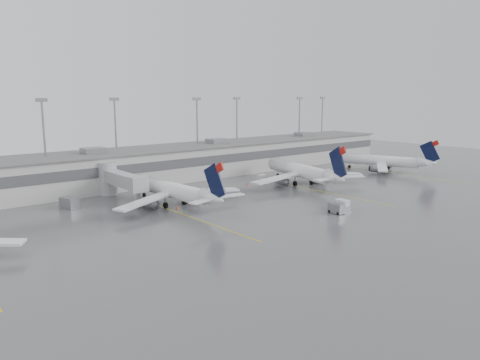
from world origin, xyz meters
TOP-DOWN VIEW (x-y plane):
  - ground at (0.00, 0.00)m, footprint 260.00×260.00m
  - terminal at (-0.01, 57.98)m, footprint 152.00×17.00m
  - light_masts at (0.00, 63.75)m, footprint 142.40×8.00m
  - jet_bridge_right at (-20.50, 45.72)m, footprint 4.00×17.20m
  - stand_markings at (-0.00, 24.00)m, footprint 105.25×40.00m
  - jet_mid_left at (-15.34, 31.76)m, footprint 27.95×31.37m
  - jet_mid_right at (19.85, 30.55)m, footprint 29.12×33.06m
  - jet_far_right at (53.08, 29.88)m, footprint 24.96×28.43m
  - baggage_tug at (7.60, 8.98)m, footprint 1.96×2.95m
  - baggage_cart at (4.40, 7.78)m, footprint 1.70×2.89m
  - gse_uld_b at (-11.15, 39.80)m, footprint 3.10×2.57m
  - gse_uld_c at (15.69, 40.03)m, footprint 2.48×1.73m
  - gse_loader at (-31.56, 42.70)m, footprint 3.09×3.93m
  - cone_b at (-16.09, 29.26)m, footprint 0.41×0.41m
  - cone_c at (9.47, 38.92)m, footprint 0.42×0.42m
  - cone_d at (49.19, 39.68)m, footprint 0.45×0.45m

SIDE VIEW (x-z plane):
  - ground at x=0.00m, z-range 0.00..0.00m
  - stand_markings at x=0.00m, z-range 0.00..0.01m
  - cone_b at x=-16.09m, z-range 0.00..0.65m
  - cone_c at x=9.47m, z-range 0.00..0.66m
  - cone_d at x=49.19m, z-range 0.00..0.72m
  - baggage_tug at x=7.60m, z-range -0.21..1.66m
  - gse_uld_c at x=15.69m, z-range 0.00..1.69m
  - gse_uld_b at x=-11.15m, z-range 0.00..1.88m
  - baggage_cart at x=4.40m, z-range 0.04..1.87m
  - gse_loader at x=-31.56m, z-range 0.00..2.15m
  - jet_far_right at x=53.08m, z-range -1.80..7.71m
  - jet_mid_left at x=-15.34m, z-range -1.92..8.22m
  - jet_mid_right at x=19.85m, z-range -2.06..8.85m
  - jet_bridge_right at x=-20.50m, z-range 0.37..7.37m
  - terminal at x=-0.01m, z-range -0.55..8.90m
  - light_masts at x=0.00m, z-range 1.73..22.33m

